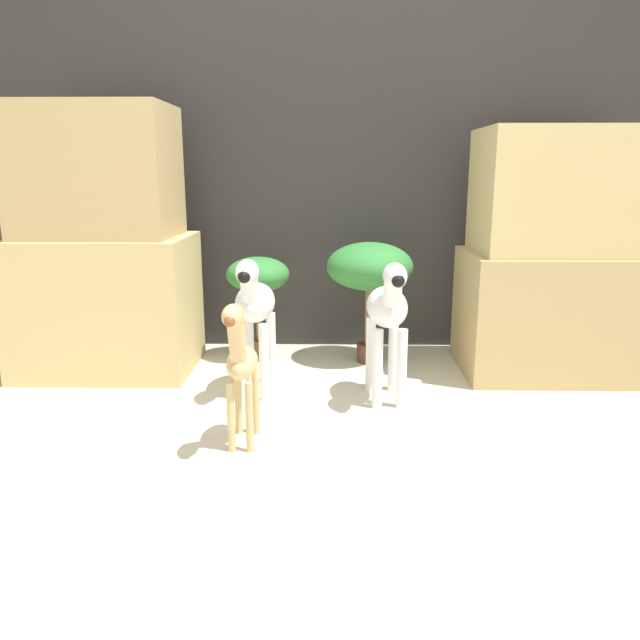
# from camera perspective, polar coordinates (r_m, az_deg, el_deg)

# --- Properties ---
(ground_plane) EXTENTS (14.00, 14.00, 0.00)m
(ground_plane) POSITION_cam_1_polar(r_m,az_deg,el_deg) (2.32, 0.40, -12.61)
(ground_plane) COLOR beige
(wall_back) EXTENTS (6.40, 0.08, 2.20)m
(wall_back) POSITION_cam_1_polar(r_m,az_deg,el_deg) (3.65, 0.74, 14.78)
(wall_back) COLOR #2D2B28
(wall_back) RESTS_ON ground_plane
(rock_pillar_left) EXTENTS (0.87, 0.61, 1.33)m
(rock_pillar_left) POSITION_cam_1_polar(r_m,az_deg,el_deg) (3.36, -19.20, 5.86)
(rock_pillar_left) COLOR #D1B775
(rock_pillar_left) RESTS_ON ground_plane
(rock_pillar_right) EXTENTS (0.87, 0.61, 1.22)m
(rock_pillar_right) POSITION_cam_1_polar(r_m,az_deg,el_deg) (3.35, 20.55, 5.05)
(rock_pillar_right) COLOR tan
(rock_pillar_right) RESTS_ON ground_plane
(zebra_right) EXTENTS (0.20, 0.45, 0.65)m
(zebra_right) POSITION_cam_1_polar(r_m,az_deg,el_deg) (2.76, 6.23, 0.69)
(zebra_right) COLOR white
(zebra_right) RESTS_ON ground_plane
(zebra_left) EXTENTS (0.19, 0.45, 0.65)m
(zebra_left) POSITION_cam_1_polar(r_m,az_deg,el_deg) (2.85, -6.04, 1.12)
(zebra_left) COLOR white
(zebra_left) RESTS_ON ground_plane
(giraffe_figurine) EXTENTS (0.12, 0.36, 0.58)m
(giraffe_figurine) POSITION_cam_1_polar(r_m,az_deg,el_deg) (2.31, -7.29, -3.69)
(giraffe_figurine) COLOR tan
(giraffe_figurine) RESTS_ON ground_plane
(potted_palm_front) EXTENTS (0.46, 0.46, 0.65)m
(potted_palm_front) POSITION_cam_1_polar(r_m,az_deg,el_deg) (3.32, 4.56, 4.65)
(potted_palm_front) COLOR #513323
(potted_palm_front) RESTS_ON ground_plane
(potted_palm_back) EXTENTS (0.34, 0.34, 0.57)m
(potted_palm_back) POSITION_cam_1_polar(r_m,az_deg,el_deg) (3.39, -5.69, 3.65)
(potted_palm_back) COLOR #513323
(potted_palm_back) RESTS_ON ground_plane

